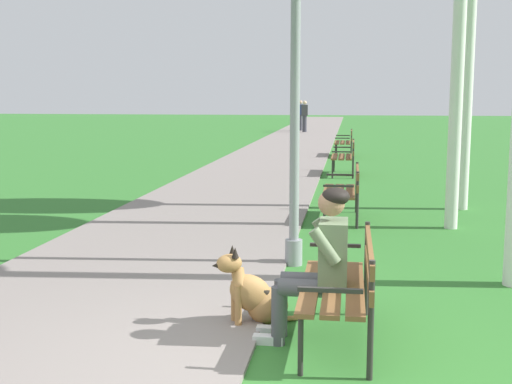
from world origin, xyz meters
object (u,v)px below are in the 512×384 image
(park_bench_near, at_px, (345,280))
(pedestrian_distant, at_px, (300,116))
(park_bench_mid, at_px, (345,188))
(pedestrian_further_distant, at_px, (305,116))
(park_bench_furthest, at_px, (346,141))
(person_seated_on_near_bench, at_px, (319,259))
(park_bench_far, at_px, (346,154))
(dog_shepherd, at_px, (256,296))
(lamp_post_near, at_px, (295,92))

(park_bench_near, xyz_separation_m, pedestrian_distant, (-2.71, 30.65, 0.33))
(park_bench_mid, bearing_deg, pedestrian_further_distant, 95.55)
(park_bench_furthest, relative_size, pedestrian_distant, 0.91)
(person_seated_on_near_bench, distance_m, pedestrian_distant, 30.78)
(person_seated_on_near_bench, bearing_deg, park_bench_furthest, 89.80)
(park_bench_far, height_order, pedestrian_further_distant, pedestrian_further_distant)
(park_bench_near, relative_size, dog_shepherd, 1.93)
(lamp_post_near, height_order, pedestrian_further_distant, lamp_post_near)
(dog_shepherd, distance_m, pedestrian_distant, 30.43)
(dog_shepherd, height_order, pedestrian_further_distant, pedestrian_further_distant)
(park_bench_near, bearing_deg, pedestrian_distant, 95.05)
(park_bench_furthest, height_order, person_seated_on_near_bench, person_seated_on_near_bench)
(park_bench_mid, distance_m, park_bench_furthest, 10.86)
(park_bench_furthest, relative_size, dog_shepherd, 1.93)
(lamp_post_near, relative_size, pedestrian_distant, 2.32)
(park_bench_near, relative_size, person_seated_on_near_bench, 1.20)
(park_bench_furthest, height_order, dog_shepherd, park_bench_furthest)
(park_bench_furthest, bearing_deg, pedestrian_distant, 100.00)
(dog_shepherd, relative_size, lamp_post_near, 0.20)
(pedestrian_distant, bearing_deg, person_seated_on_near_bench, -85.33)
(dog_shepherd, distance_m, lamp_post_near, 2.70)
(park_bench_mid, bearing_deg, person_seated_on_near_bench, -91.70)
(lamp_post_near, xyz_separation_m, pedestrian_further_distant, (-1.77, 26.89, -1.15))
(park_bench_mid, relative_size, park_bench_far, 1.00)
(pedestrian_distant, bearing_deg, park_bench_far, -82.36)
(lamp_post_near, height_order, pedestrian_distant, lamp_post_near)
(park_bench_near, distance_m, park_bench_furthest, 16.14)
(pedestrian_distant, bearing_deg, park_bench_furthest, -80.00)
(lamp_post_near, bearing_deg, park_bench_near, -75.48)
(park_bench_far, relative_size, park_bench_furthest, 1.00)
(park_bench_mid, relative_size, pedestrian_distant, 0.91)
(park_bench_mid, bearing_deg, park_bench_near, -89.46)
(park_bench_furthest, distance_m, dog_shepherd, 15.86)
(park_bench_near, distance_m, pedestrian_further_distant, 29.35)
(person_seated_on_near_bench, height_order, pedestrian_further_distant, pedestrian_further_distant)
(pedestrian_further_distant, bearing_deg, park_bench_far, -82.80)
(lamp_post_near, bearing_deg, park_bench_mid, 79.11)
(pedestrian_distant, xyz_separation_m, pedestrian_further_distant, (0.33, -1.40, 0.00))
(pedestrian_distant, relative_size, pedestrian_further_distant, 1.00)
(park_bench_furthest, bearing_deg, dog_shepherd, -92.18)
(park_bench_mid, xyz_separation_m, park_bench_furthest, (-0.10, 10.86, 0.00))
(person_seated_on_near_bench, xyz_separation_m, dog_shepherd, (-0.55, 0.32, -0.42))
(park_bench_furthest, bearing_deg, person_seated_on_near_bench, -90.20)
(park_bench_mid, relative_size, pedestrian_further_distant, 0.91)
(park_bench_mid, height_order, pedestrian_distant, pedestrian_distant)
(pedestrian_further_distant, bearing_deg, dog_shepherd, -86.79)
(park_bench_mid, distance_m, lamp_post_near, 3.31)
(park_bench_far, relative_size, pedestrian_distant, 0.91)
(park_bench_far, height_order, lamp_post_near, lamp_post_near)
(park_bench_furthest, bearing_deg, park_bench_mid, -89.47)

